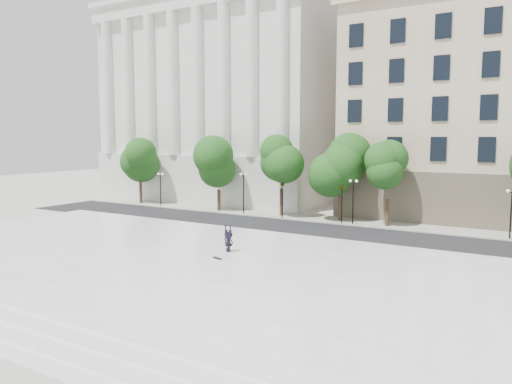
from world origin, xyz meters
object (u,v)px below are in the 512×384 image
skateboard (217,258)px  person_lying (229,248)px  traffic_light_west (282,182)px  traffic_light_east (342,185)px

skateboard → person_lying: bearing=121.1°
traffic_light_west → person_lying: traffic_light_west is taller
traffic_light_west → person_lying: bearing=-74.2°
traffic_light_west → skateboard: size_ratio=5.72×
traffic_light_west → person_lying: 17.11m
traffic_light_west → skateboard: bearing=-74.4°
traffic_light_east → skateboard: bearing=-93.9°
traffic_light_east → skateboard: traffic_light_east is taller
traffic_light_west → skateboard: (5.08, -18.20, -3.25)m
traffic_light_west → traffic_light_east: 6.31m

